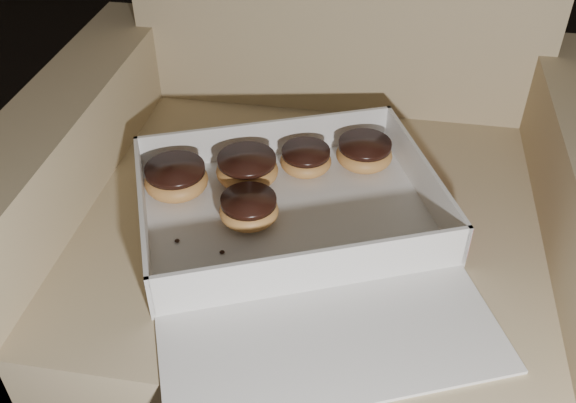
% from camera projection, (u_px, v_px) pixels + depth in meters
% --- Properties ---
extents(armchair, '(0.88, 0.75, 0.92)m').
position_uv_depth(armchair, '(317.00, 239.00, 1.07)').
color(armchair, tan).
rests_on(armchair, floor).
extents(bakery_box, '(0.56, 0.60, 0.07)m').
position_uv_depth(bakery_box, '(297.00, 228.00, 0.89)').
color(bakery_box, silver).
rests_on(bakery_box, armchair).
extents(donut_a, '(0.09, 0.09, 0.05)m').
position_uv_depth(donut_a, '(247.00, 169.00, 0.97)').
color(donut_a, '#CC8447').
rests_on(donut_a, bakery_box).
extents(donut_b, '(0.08, 0.08, 0.04)m').
position_uv_depth(donut_b, '(306.00, 160.00, 0.99)').
color(donut_b, '#CC8447').
rests_on(donut_b, bakery_box).
extents(donut_c, '(0.09, 0.09, 0.04)m').
position_uv_depth(donut_c, '(364.00, 153.00, 1.00)').
color(donut_c, '#CC8447').
rests_on(donut_c, bakery_box).
extents(donut_d, '(0.09, 0.09, 0.05)m').
position_uv_depth(donut_d, '(176.00, 179.00, 0.95)').
color(donut_d, '#CC8447').
rests_on(donut_d, bakery_box).
extents(donut_e, '(0.08, 0.08, 0.04)m').
position_uv_depth(donut_e, '(249.00, 209.00, 0.90)').
color(donut_e, '#CC8447').
rests_on(donut_e, bakery_box).
extents(crumb_a, '(0.01, 0.01, 0.00)m').
position_uv_depth(crumb_a, '(177.00, 241.00, 0.88)').
color(crumb_a, black).
rests_on(crumb_a, bakery_box).
extents(crumb_b, '(0.01, 0.01, 0.00)m').
position_uv_depth(crumb_b, '(437.00, 235.00, 0.88)').
color(crumb_b, black).
rests_on(crumb_b, bakery_box).
extents(crumb_c, '(0.01, 0.01, 0.00)m').
position_uv_depth(crumb_c, '(222.00, 252.00, 0.86)').
color(crumb_c, black).
rests_on(crumb_c, bakery_box).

